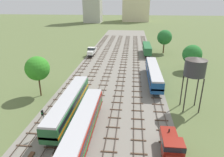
% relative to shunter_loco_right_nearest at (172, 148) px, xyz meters
% --- Properties ---
extents(ground_plane, '(480.00, 480.00, 0.00)m').
position_rel_shunter_loco_right_nearest_xyz_m(ground_plane, '(-10.62, 37.19, -2.01)').
color(ground_plane, '#5B6B3D').
extents(ballast_bed, '(25.23, 176.00, 0.01)m').
position_rel_shunter_loco_right_nearest_xyz_m(ballast_bed, '(-10.62, 37.19, -2.01)').
color(ballast_bed, gray).
rests_on(ballast_bed, ground).
extents(track_far_left, '(2.40, 126.00, 0.29)m').
position_rel_shunter_loco_right_nearest_xyz_m(track_far_left, '(-21.23, 38.19, -1.87)').
color(track_far_left, '#47382D').
rests_on(track_far_left, ground).
extents(track_left, '(2.40, 126.00, 0.29)m').
position_rel_shunter_loco_right_nearest_xyz_m(track_left, '(-16.99, 38.19, -1.87)').
color(track_left, '#47382D').
rests_on(track_left, ground).
extents(track_centre_left, '(2.40, 126.00, 0.29)m').
position_rel_shunter_loco_right_nearest_xyz_m(track_centre_left, '(-12.74, 38.19, -1.87)').
color(track_centre_left, '#47382D').
rests_on(track_centre_left, ground).
extents(track_centre, '(2.40, 126.00, 0.29)m').
position_rel_shunter_loco_right_nearest_xyz_m(track_centre, '(-8.49, 38.19, -1.87)').
color(track_centre, '#47382D').
rests_on(track_centre, ground).
extents(track_centre_right, '(2.40, 126.00, 0.29)m').
position_rel_shunter_loco_right_nearest_xyz_m(track_centre_right, '(-4.25, 38.19, -1.87)').
color(track_centre_right, '#47382D').
rests_on(track_centre_right, ground).
extents(track_right, '(2.40, 126.00, 0.29)m').
position_rel_shunter_loco_right_nearest_xyz_m(track_right, '(-0.00, 38.19, -1.87)').
color(track_right, '#47382D').
rests_on(track_right, ground).
extents(shunter_loco_right_nearest, '(2.74, 8.46, 3.10)m').
position_rel_shunter_loco_right_nearest_xyz_m(shunter_loco_right_nearest, '(0.00, 0.00, 0.00)').
color(shunter_loco_right_nearest, maroon).
rests_on(shunter_loco_right_nearest, ground).
extents(passenger_coach_centre_left_near, '(2.96, 22.00, 3.80)m').
position_rel_shunter_loco_right_nearest_xyz_m(passenger_coach_centre_left_near, '(-12.74, 2.21, 0.60)').
color(passenger_coach_centre_left_near, maroon).
rests_on(passenger_coach_centre_left_near, ground).
extents(diesel_railcar_left_mid, '(2.96, 20.50, 3.80)m').
position_rel_shunter_loco_right_nearest_xyz_m(diesel_railcar_left_mid, '(-16.99, 9.91, 0.59)').
color(diesel_railcar_left_mid, '#286638').
rests_on(diesel_railcar_left_mid, ground).
extents(diesel_railcar_right_midfar, '(2.96, 20.50, 3.80)m').
position_rel_shunter_loco_right_nearest_xyz_m(diesel_railcar_right_midfar, '(0.00, 28.16, 0.59)').
color(diesel_railcar_right_midfar, '#194C8C').
rests_on(diesel_railcar_right_midfar, ground).
extents(shunter_loco_far_left_far, '(2.74, 8.46, 3.10)m').
position_rel_shunter_loco_right_nearest_xyz_m(shunter_loco_far_left_far, '(-21.23, 53.32, 0.00)').
color(shunter_loco_far_left_far, white).
rests_on(shunter_loco_far_left_far, ground).
extents(freight_boxcar_right_farther, '(2.87, 14.00, 3.60)m').
position_rel_shunter_loco_right_nearest_xyz_m(freight_boxcar_right_farther, '(0.01, 57.51, 0.44)').
color(freight_boxcar_right_farther, '#286638').
rests_on(freight_boxcar_right_farther, ground).
extents(water_tower, '(4.06, 4.06, 10.63)m').
position_rel_shunter_loco_right_nearest_xyz_m(water_tower, '(5.96, 14.70, 6.68)').
color(water_tower, '#2D2826').
rests_on(water_tower, ground).
extents(signal_post_nearest, '(0.28, 0.47, 4.63)m').
position_rel_shunter_loco_right_nearest_xyz_m(signal_post_nearest, '(-19.11, 3.62, 0.97)').
color(signal_post_nearest, gray).
rests_on(signal_post_nearest, ground).
extents(lineside_tree_0, '(5.26, 5.26, 9.12)m').
position_rel_shunter_loco_right_nearest_xyz_m(lineside_tree_0, '(-25.96, 17.42, 4.46)').
color(lineside_tree_0, '#4C331E').
rests_on(lineside_tree_0, ground).
extents(lineside_tree_1, '(5.69, 5.69, 7.98)m').
position_rel_shunter_loco_right_nearest_xyz_m(lineside_tree_1, '(12.06, 38.63, 3.12)').
color(lineside_tree_1, '#4C331E').
rests_on(lineside_tree_1, ground).
extents(lineside_tree_2, '(5.78, 5.78, 9.31)m').
position_rel_shunter_loco_right_nearest_xyz_m(lineside_tree_2, '(6.84, 60.26, 4.38)').
color(lineside_tree_2, '#4C331E').
rests_on(lineside_tree_2, ground).
extents(skyline_tower_1, '(25.69, 23.68, 36.09)m').
position_rel_shunter_loco_right_nearest_xyz_m(skyline_tower_1, '(-3.79, 193.61, 16.03)').
color(skyline_tower_1, beige).
rests_on(skyline_tower_1, ground).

